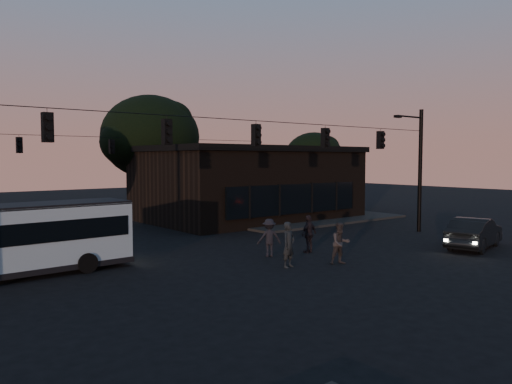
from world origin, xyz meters
TOP-DOWN VIEW (x-y plane):
  - ground at (0.00, 0.00)m, footprint 120.00×120.00m
  - sidewalk_far_right at (12.00, 14.00)m, footprint 14.00×10.00m
  - building at (9.00, 15.97)m, footprint 15.40×10.41m
  - tree_behind at (4.00, 22.00)m, footprint 7.60×7.60m
  - tree_right at (18.00, 18.00)m, footprint 5.20×5.20m
  - signal_rig_near at (0.00, 4.00)m, footprint 26.24×0.30m
  - signal_rig_far at (0.00, 20.00)m, footprint 26.24×0.30m
  - car at (10.04, -1.05)m, footprint 4.97×2.66m
  - pedestrian_a at (-0.21, 1.58)m, footprint 0.78×0.60m
  - pedestrian_b at (1.95, 0.67)m, footprint 1.05×0.94m
  - pedestrian_c at (2.74, 3.35)m, footprint 1.12×0.61m
  - pedestrian_d at (0.66, 3.84)m, footprint 1.29×1.05m

SIDE VIEW (x-z plane):
  - ground at x=0.00m, z-range 0.00..0.00m
  - sidewalk_far_right at x=12.00m, z-range 0.00..0.15m
  - car at x=10.04m, z-range 0.00..1.56m
  - pedestrian_d at x=0.66m, z-range 0.00..1.74m
  - pedestrian_b at x=1.95m, z-range 0.00..1.80m
  - pedestrian_c at x=2.74m, z-range 0.00..1.81m
  - pedestrian_a at x=-0.21m, z-range 0.00..1.89m
  - building at x=9.00m, z-range 0.01..5.41m
  - signal_rig_far at x=0.00m, z-range 0.45..7.95m
  - signal_rig_near at x=0.00m, z-range 0.70..8.20m
  - tree_right at x=18.00m, z-range 1.20..8.06m
  - tree_behind at x=4.00m, z-range 1.48..10.91m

